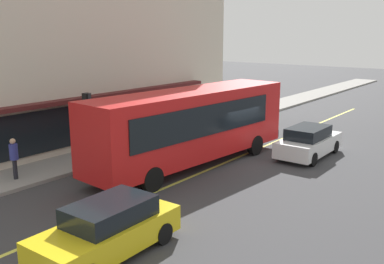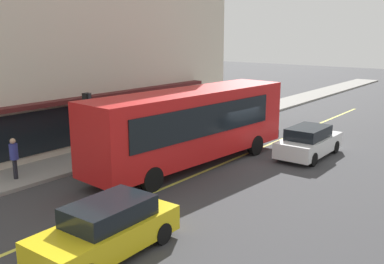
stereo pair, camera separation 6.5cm
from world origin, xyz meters
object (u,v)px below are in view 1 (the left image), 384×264
object	(u,v)px
car_white	(309,142)
pedestrian_mid_block	(206,111)
car_yellow	(108,229)
bus	(192,124)
traffic_light	(88,111)
pedestrian_by_curb	(14,155)

from	to	relation	value
car_white	pedestrian_mid_block	distance (m)	8.07
car_yellow	pedestrian_mid_block	bearing A→B (deg)	26.44
car_white	bus	bearing A→B (deg)	142.42
bus	pedestrian_mid_block	distance (m)	8.04
pedestrian_mid_block	traffic_light	bearing A→B (deg)	-178.30
bus	traffic_light	bearing A→B (deg)	125.66
bus	car_white	xyz separation A→B (m)	(4.73, -3.64, -1.24)
car_white	pedestrian_by_curb	world-z (taller)	pedestrian_by_curb
car_yellow	pedestrian_by_curb	world-z (taller)	pedestrian_by_curb
bus	pedestrian_mid_block	bearing A→B (deg)	31.20
bus	traffic_light	size ratio (longest dim) A/B	3.53
bus	pedestrian_mid_block	xyz separation A→B (m)	(6.84, 4.14, -0.87)
pedestrian_by_curb	pedestrian_mid_block	xyz separation A→B (m)	(13.13, -0.15, -0.06)
traffic_light	car_white	size ratio (longest dim) A/B	0.74
car_white	car_yellow	xyz separation A→B (m)	(-12.73, 0.39, 0.00)
car_white	pedestrian_mid_block	size ratio (longest dim) A/B	2.66
pedestrian_by_curb	car_white	bearing A→B (deg)	-35.76
bus	pedestrian_mid_block	size ratio (longest dim) A/B	6.96
bus	pedestrian_by_curb	world-z (taller)	bus
car_white	car_yellow	world-z (taller)	same
bus	pedestrian_by_curb	bearing A→B (deg)	145.67
pedestrian_mid_block	car_white	bearing A→B (deg)	-105.20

